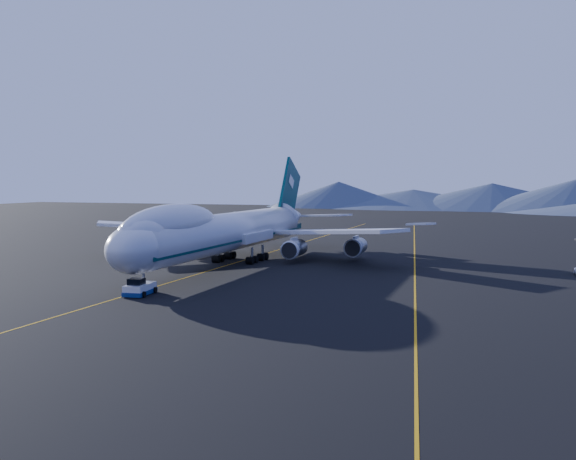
% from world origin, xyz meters
% --- Properties ---
extents(ground, '(500.00, 500.00, 0.00)m').
position_xyz_m(ground, '(0.00, 0.00, 0.00)').
color(ground, black).
rests_on(ground, ground).
extents(taxiway_line_main, '(0.25, 220.00, 0.01)m').
position_xyz_m(taxiway_line_main, '(0.00, 0.00, 0.01)').
color(taxiway_line_main, orange).
rests_on(taxiway_line_main, ground).
extents(taxiway_line_side, '(28.08, 198.09, 0.01)m').
position_xyz_m(taxiway_line_side, '(30.00, 10.00, 0.01)').
color(taxiway_line_side, orange).
rests_on(taxiway_line_side, ground).
extents(boeing_747, '(59.62, 72.43, 19.37)m').
position_xyz_m(boeing_747, '(0.00, 0.03, 5.81)').
color(boeing_747, silver).
rests_on(boeing_747, ground).
extents(pushback_tug, '(3.34, 5.27, 2.18)m').
position_xyz_m(pushback_tug, '(1.34, -29.50, 0.69)').
color(pushback_tug, silver).
rests_on(pushback_tug, ground).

